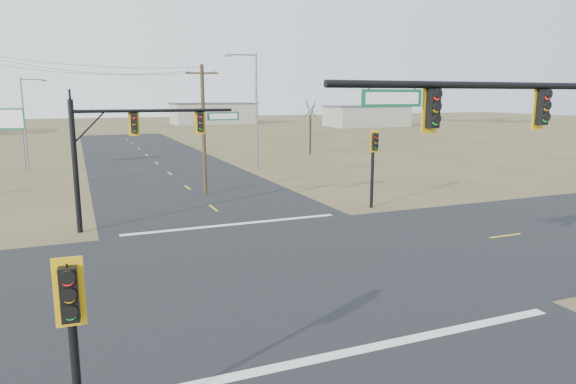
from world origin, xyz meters
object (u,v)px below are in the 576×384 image
object	(u,v)px
mast_arm_far	(136,135)
streetlight_a	(254,105)
pedestal_signal_sw	(71,312)
bare_tree_c	(310,109)
highway_sign	(8,127)
utility_pole_near	(204,128)
mast_arm_near	(551,139)
streetlight_c	(26,116)
pedestal_signal_ne	(374,153)

from	to	relation	value
mast_arm_far	streetlight_a	xyz separation A→B (m)	(12.70, 18.11, 1.17)
pedestal_signal_sw	bare_tree_c	world-z (taller)	bare_tree_c
pedestal_signal_sw	highway_sign	bearing A→B (deg)	99.96
utility_pole_near	streetlight_a	world-z (taller)	streetlight_a
utility_pole_near	streetlight_a	xyz separation A→B (m)	(7.28, 10.43, 1.35)
mast_arm_near	highway_sign	world-z (taller)	mast_arm_near
streetlight_a	streetlight_c	distance (m)	23.70
pedestal_signal_ne	utility_pole_near	xyz separation A→B (m)	(-8.71, 8.41, 1.25)
streetlight_a	mast_arm_near	bearing A→B (deg)	-73.87
highway_sign	streetlight_a	xyz separation A→B (m)	(21.35, -7.68, 1.93)
mast_arm_far	bare_tree_c	world-z (taller)	bare_tree_c
highway_sign	bare_tree_c	bearing A→B (deg)	20.39
streetlight_a	streetlight_c	size ratio (longest dim) A/B	1.23
streetlight_c	utility_pole_near	bearing A→B (deg)	-68.41
streetlight_a	pedestal_signal_ne	bearing A→B (deg)	-65.89
utility_pole_near	bare_tree_c	world-z (taller)	utility_pole_near
utility_pole_near	bare_tree_c	distance (m)	27.54
streetlight_a	bare_tree_c	size ratio (longest dim) A/B	1.57
mast_arm_far	streetlight_a	bearing A→B (deg)	64.23
mast_arm_near	streetlight_c	world-z (taller)	streetlight_c
pedestal_signal_ne	highway_sign	xyz separation A→B (m)	(-22.78, 26.52, 0.67)
pedestal_signal_ne	streetlight_c	xyz separation A→B (m)	(-21.56, 31.30, 1.44)
pedestal_signal_sw	bare_tree_c	xyz separation A→B (m)	(26.61, 46.67, 2.44)
mast_arm_far	utility_pole_near	world-z (taller)	utility_pole_near
pedestal_signal_sw	utility_pole_near	world-z (taller)	utility_pole_near
bare_tree_c	mast_arm_near	bearing A→B (deg)	-105.95
highway_sign	streetlight_a	bearing A→B (deg)	-4.31
utility_pole_near	streetlight_c	size ratio (longest dim) A/B	1.03
highway_sign	streetlight_c	world-z (taller)	streetlight_c
mast_arm_near	pedestal_signal_sw	bearing A→B (deg)	177.47
streetlight_a	bare_tree_c	xyz separation A→B (m)	(10.68, 10.43, -0.66)
mast_arm_near	utility_pole_near	size ratio (longest dim) A/B	1.25
pedestal_signal_sw	streetlight_c	size ratio (longest dim) A/B	0.46
pedestal_signal_ne	bare_tree_c	xyz separation A→B (m)	(9.25, 29.27, 1.94)
pedestal_signal_sw	utility_pole_near	size ratio (longest dim) A/B	0.45
mast_arm_far	highway_sign	bearing A→B (deg)	117.82
utility_pole_near	bare_tree_c	bearing A→B (deg)	49.28
mast_arm_near	highway_sign	size ratio (longest dim) A/B	1.94
mast_arm_far	streetlight_a	world-z (taller)	streetlight_a
mast_arm_near	pedestal_signal_ne	distance (m)	16.39
pedestal_signal_sw	highway_sign	size ratio (longest dim) A/B	0.69
mast_arm_near	bare_tree_c	world-z (taller)	mast_arm_near
mast_arm_far	highway_sign	xyz separation A→B (m)	(-8.65, 25.79, -0.76)
utility_pole_near	bare_tree_c	xyz separation A→B (m)	(17.96, 20.86, 0.70)
utility_pole_near	highway_sign	distance (m)	22.94
mast_arm_near	streetlight_a	size ratio (longest dim) A/B	1.05
highway_sign	mast_arm_near	bearing A→B (deg)	-50.21
pedestal_signal_ne	mast_arm_near	bearing A→B (deg)	-102.24
pedestal_signal_sw	bare_tree_c	distance (m)	53.78
highway_sign	streetlight_a	world-z (taller)	streetlight_a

